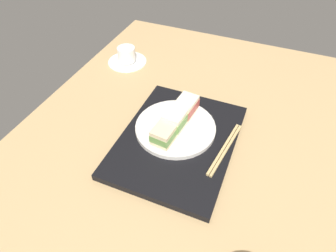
# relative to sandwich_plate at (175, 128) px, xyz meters

# --- Properties ---
(ground_plane) EXTENTS (1.40, 1.00, 0.03)m
(ground_plane) POSITION_rel_sandwich_plate_xyz_m (-0.06, -0.04, -0.04)
(ground_plane) COLOR tan
(serving_tray) EXTENTS (0.41, 0.31, 0.02)m
(serving_tray) POSITION_rel_sandwich_plate_xyz_m (-0.03, -0.02, -0.02)
(serving_tray) COLOR black
(serving_tray) RESTS_ON ground_plane
(sandwich_plate) EXTENTS (0.23, 0.23, 0.01)m
(sandwich_plate) POSITION_rel_sandwich_plate_xyz_m (0.00, 0.00, 0.00)
(sandwich_plate) COLOR silver
(sandwich_plate) RESTS_ON serving_tray
(sandwich_near) EXTENTS (0.08, 0.06, 0.05)m
(sandwich_near) POSITION_rel_sandwich_plate_xyz_m (-0.06, 0.01, 0.03)
(sandwich_near) COLOR beige
(sandwich_near) RESTS_ON sandwich_plate
(sandwich_middle) EXTENTS (0.09, 0.06, 0.06)m
(sandwich_middle) POSITION_rel_sandwich_plate_xyz_m (0.00, 0.00, 0.03)
(sandwich_middle) COLOR #EFE5C1
(sandwich_middle) RESTS_ON sandwich_plate
(sandwich_far) EXTENTS (0.09, 0.06, 0.05)m
(sandwich_far) POSITION_rel_sandwich_plate_xyz_m (0.06, -0.01, 0.03)
(sandwich_far) COLOR #EFE5C1
(sandwich_far) RESTS_ON sandwich_plate
(chopsticks_pair) EXTENTS (0.21, 0.05, 0.01)m
(chopsticks_pair) POSITION_rel_sandwich_plate_xyz_m (-0.02, -0.15, -0.00)
(chopsticks_pair) COLOR tan
(chopsticks_pair) RESTS_ON serving_tray
(coffee_cup) EXTENTS (0.15, 0.15, 0.06)m
(coffee_cup) POSITION_rel_sandwich_plate_xyz_m (0.29, 0.32, -0.00)
(coffee_cup) COLOR white
(coffee_cup) RESTS_ON ground_plane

